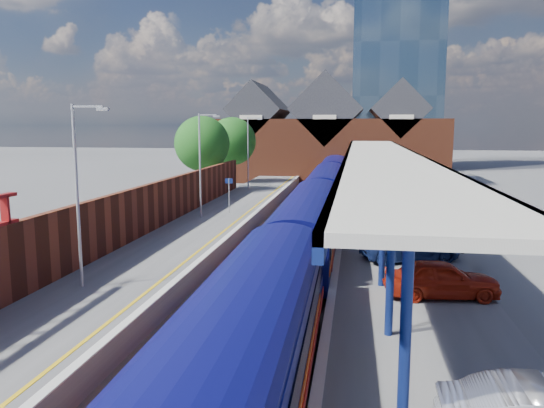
# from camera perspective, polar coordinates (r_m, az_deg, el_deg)

# --- Properties ---
(ground) EXTENTS (240.00, 240.00, 0.00)m
(ground) POSITION_cam_1_polar(r_m,az_deg,el_deg) (43.27, 3.74, -1.15)
(ground) COLOR #5B5B5E
(ground) RESTS_ON ground
(ballast_bed) EXTENTS (6.00, 76.00, 0.06)m
(ballast_bed) POSITION_cam_1_polar(r_m,az_deg,el_deg) (33.50, 2.13, -3.92)
(ballast_bed) COLOR #473D33
(ballast_bed) RESTS_ON ground
(rails) EXTENTS (4.51, 76.00, 0.14)m
(rails) POSITION_cam_1_polar(r_m,az_deg,el_deg) (33.48, 2.13, -3.77)
(rails) COLOR slate
(rails) RESTS_ON ground
(left_platform) EXTENTS (5.00, 76.00, 1.00)m
(left_platform) POSITION_cam_1_polar(r_m,az_deg,el_deg) (34.49, -6.99, -2.82)
(left_platform) COLOR #565659
(left_platform) RESTS_ON ground
(right_platform) EXTENTS (6.00, 76.00, 1.00)m
(right_platform) POSITION_cam_1_polar(r_m,az_deg,el_deg) (33.23, 12.47, -3.39)
(right_platform) COLOR #565659
(right_platform) RESTS_ON ground
(coping_left) EXTENTS (0.30, 76.00, 0.05)m
(coping_left) POSITION_cam_1_polar(r_m,az_deg,el_deg) (33.82, -3.17, -2.09)
(coping_left) COLOR silver
(coping_left) RESTS_ON left_platform
(coping_right) EXTENTS (0.30, 76.00, 0.05)m
(coping_right) POSITION_cam_1_polar(r_m,az_deg,el_deg) (33.08, 7.56, -2.39)
(coping_right) COLOR silver
(coping_right) RESTS_ON right_platform
(yellow_line) EXTENTS (0.14, 76.00, 0.01)m
(yellow_line) POSITION_cam_1_polar(r_m,az_deg,el_deg) (33.96, -4.16, -2.09)
(yellow_line) COLOR yellow
(yellow_line) RESTS_ON left_platform
(train) EXTENTS (2.99, 65.93, 3.45)m
(train) POSITION_cam_1_polar(r_m,az_deg,el_deg) (36.18, 5.12, 0.34)
(train) COLOR #0B0C51
(train) RESTS_ON ground
(canopy) EXTENTS (4.50, 52.00, 4.48)m
(canopy) POSITION_cam_1_polar(r_m,az_deg,el_deg) (34.52, 11.68, 5.03)
(canopy) COLOR navy
(canopy) RESTS_ON right_platform
(lamp_post_b) EXTENTS (1.48, 0.18, 7.00)m
(lamp_post_b) POSITION_cam_1_polar(r_m,az_deg,el_deg) (21.28, -19.95, 1.97)
(lamp_post_b) COLOR #A5A8AA
(lamp_post_b) RESTS_ON left_platform
(lamp_post_c) EXTENTS (1.48, 0.18, 7.00)m
(lamp_post_c) POSITION_cam_1_polar(r_m,az_deg,el_deg) (36.06, -7.56, 4.86)
(lamp_post_c) COLOR #A5A8AA
(lamp_post_c) RESTS_ON left_platform
(lamp_post_d) EXTENTS (1.48, 0.18, 7.00)m
(lamp_post_d) POSITION_cam_1_polar(r_m,az_deg,el_deg) (51.57, -2.45, 5.99)
(lamp_post_d) COLOR #A5A8AA
(lamp_post_d) RESTS_ON left_platform
(platform_sign) EXTENTS (0.55, 0.08, 2.50)m
(platform_sign) POSITION_cam_1_polar(r_m,az_deg,el_deg) (37.84, -4.65, 1.57)
(platform_sign) COLOR #A5A8AA
(platform_sign) RESTS_ON left_platform
(brick_wall) EXTENTS (0.35, 50.00, 3.86)m
(brick_wall) POSITION_cam_1_polar(r_m,az_deg,el_deg) (29.07, -15.53, -1.27)
(brick_wall) COLOR brown
(brick_wall) RESTS_ON left_platform
(station_building) EXTENTS (30.00, 12.12, 13.78)m
(station_building) POSITION_cam_1_polar(r_m,az_deg,el_deg) (70.62, 5.94, 6.99)
(station_building) COLOR brown
(station_building) RESTS_ON ground
(glass_tower) EXTENTS (14.20, 14.20, 40.30)m
(glass_tower) POSITION_cam_1_polar(r_m,az_deg,el_deg) (93.59, 13.26, 16.22)
(glass_tower) COLOR #47637A
(glass_tower) RESTS_ON ground
(tree_near) EXTENTS (5.20, 5.20, 8.10)m
(tree_near) POSITION_cam_1_polar(r_m,az_deg,el_deg) (50.49, -7.40, 6.28)
(tree_near) COLOR #382314
(tree_near) RESTS_ON ground
(tree_far) EXTENTS (5.20, 5.20, 8.10)m
(tree_far) POSITION_cam_1_polar(r_m,az_deg,el_deg) (57.97, -4.19, 6.60)
(tree_far) COLOR #382314
(tree_far) RESTS_ON ground
(parked_car_red) EXTENTS (4.23, 2.08, 1.39)m
(parked_car_red) POSITION_cam_1_polar(r_m,az_deg,el_deg) (20.38, 17.75, -7.66)
(parked_car_red) COLOR #A41F0D
(parked_car_red) RESTS_ON right_platform
(parked_car_dark) EXTENTS (4.37, 2.66, 1.18)m
(parked_car_dark) POSITION_cam_1_polar(r_m,az_deg,el_deg) (28.28, 17.33, -3.39)
(parked_car_dark) COLOR black
(parked_car_dark) RESTS_ON right_platform
(parked_car_blue) EXTENTS (5.11, 3.49, 1.30)m
(parked_car_blue) POSITION_cam_1_polar(r_m,az_deg,el_deg) (25.55, 14.64, -4.39)
(parked_car_blue) COLOR navy
(parked_car_blue) RESTS_ON right_platform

